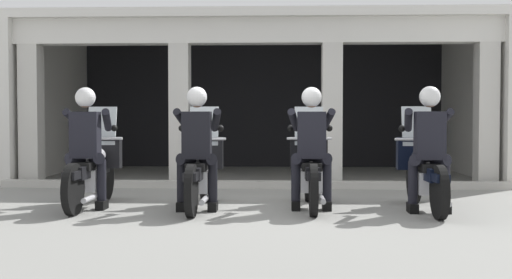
% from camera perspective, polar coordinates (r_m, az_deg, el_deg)
% --- Properties ---
extents(ground_plane, '(80.00, 80.00, 0.00)m').
position_cam_1_polar(ground_plane, '(11.44, 0.58, -3.97)').
color(ground_plane, gray).
extents(station_building, '(9.14, 4.72, 3.09)m').
position_cam_1_polar(station_building, '(13.43, 0.36, 5.31)').
color(station_building, black).
rests_on(station_building, ground).
extents(kerb_strip, '(8.64, 0.24, 0.12)m').
position_cam_1_polar(kerb_strip, '(10.61, -0.16, -4.11)').
color(kerb_strip, '#B7B5AD').
rests_on(kerb_strip, ground).
extents(motorcycle_far_left, '(0.62, 2.04, 1.35)m').
position_cam_1_polar(motorcycle_far_left, '(8.70, -14.61, -2.63)').
color(motorcycle_far_left, black).
rests_on(motorcycle_far_left, ground).
extents(police_officer_far_left, '(0.63, 0.61, 1.58)m').
position_cam_1_polar(police_officer_far_left, '(8.40, -15.21, 0.20)').
color(police_officer_far_left, black).
rests_on(police_officer_far_left, ground).
extents(motorcycle_center_left, '(0.62, 2.04, 1.35)m').
position_cam_1_polar(motorcycle_center_left, '(8.30, -5.10, -2.79)').
color(motorcycle_center_left, black).
rests_on(motorcycle_center_left, ground).
extents(police_officer_center_left, '(0.63, 0.61, 1.58)m').
position_cam_1_polar(police_officer_center_left, '(8.00, -5.38, 0.17)').
color(police_officer_center_left, black).
rests_on(police_officer_center_left, ground).
extents(motorcycle_center_right, '(0.62, 2.04, 1.35)m').
position_cam_1_polar(motorcycle_center_right, '(8.38, 4.97, -2.74)').
color(motorcycle_center_right, black).
rests_on(motorcycle_center_right, ground).
extents(police_officer_center_right, '(0.63, 0.61, 1.58)m').
position_cam_1_polar(police_officer_center_right, '(8.08, 5.07, 0.19)').
color(police_officer_center_right, black).
rests_on(police_officer_center_right, ground).
extents(motorcycle_far_right, '(0.62, 2.04, 1.35)m').
position_cam_1_polar(motorcycle_far_right, '(8.41, 15.02, -2.79)').
color(motorcycle_far_right, black).
rests_on(motorcycle_far_right, ground).
extents(police_officer_far_right, '(0.63, 0.61, 1.58)m').
position_cam_1_polar(police_officer_far_right, '(8.11, 15.49, 0.13)').
color(police_officer_far_right, black).
rests_on(police_officer_far_right, ground).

